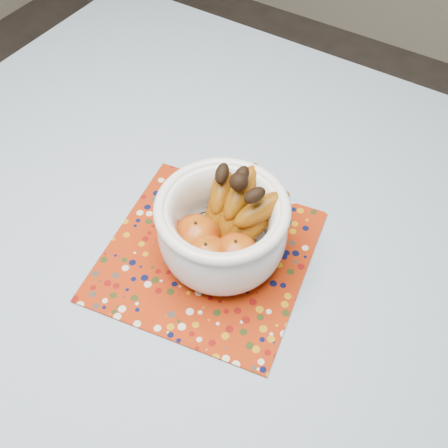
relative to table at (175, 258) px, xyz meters
The scene contains 4 objects.
table is the anchor object (origin of this frame).
tablecloth 0.08m from the table, ahead, with size 1.32×1.32×0.01m, color #6585A8.
placemat 0.12m from the table, ahead, with size 0.34×0.34×0.00m, color #962408.
fruit_bowl 0.20m from the table, ahead, with size 0.23×0.23×0.17m.
Camera 1 is at (0.39, -0.44, 1.52)m, focal length 42.00 mm.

